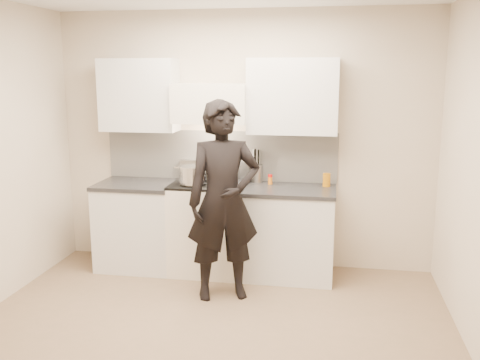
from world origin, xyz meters
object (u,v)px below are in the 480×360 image
at_px(utensil_crock, 256,172).
at_px(person, 224,201).
at_px(wok, 223,171).
at_px(stove, 210,227).
at_px(counter_right, 289,232).

distance_m(utensil_crock, person, 0.90).
relative_size(wok, utensil_crock, 1.27).
distance_m(wok, utensil_crock, 0.36).
distance_m(stove, wok, 0.60).
height_order(counter_right, wok, wok).
bearing_deg(utensil_crock, stove, -151.50).
xyz_separation_m(counter_right, wok, (-0.70, 0.09, 0.60)).
xyz_separation_m(counter_right, utensil_crock, (-0.38, 0.25, 0.57)).
xyz_separation_m(stove, wok, (0.13, 0.09, 0.58)).
distance_m(stove, counter_right, 0.83).
xyz_separation_m(wok, person, (0.15, -0.72, -0.14)).
height_order(wok, person, person).
height_order(counter_right, utensil_crock, utensil_crock).
height_order(counter_right, person, person).
relative_size(stove, counter_right, 1.04).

